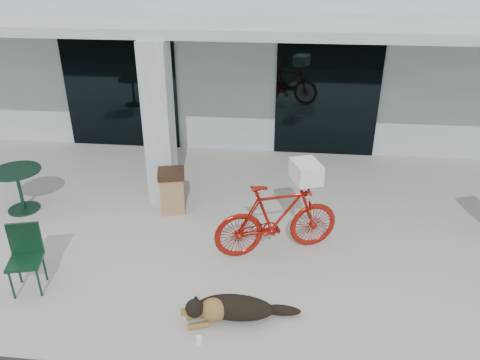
# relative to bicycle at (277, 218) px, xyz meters

# --- Properties ---
(ground) EXTENTS (80.00, 80.00, 0.00)m
(ground) POSITION_rel_bicycle_xyz_m (-0.82, -0.66, -0.63)
(ground) COLOR #A9A79F
(ground) RESTS_ON ground
(building) EXTENTS (22.00, 7.00, 4.50)m
(building) POSITION_rel_bicycle_xyz_m (-0.82, 7.84, 1.62)
(building) COLOR silver
(building) RESTS_ON ground
(storefront_glass_left) EXTENTS (2.80, 0.06, 2.70)m
(storefront_glass_left) POSITION_rel_bicycle_xyz_m (-4.02, 4.32, 0.72)
(storefront_glass_left) COLOR black
(storefront_glass_left) RESTS_ON ground
(storefront_glass_right) EXTENTS (2.40, 0.06, 2.70)m
(storefront_glass_right) POSITION_rel_bicycle_xyz_m (0.98, 4.32, 0.72)
(storefront_glass_right) COLOR black
(storefront_glass_right) RESTS_ON ground
(column) EXTENTS (0.50, 0.50, 3.12)m
(column) POSITION_rel_bicycle_xyz_m (-2.32, 1.64, 0.93)
(column) COLOR silver
(column) RESTS_ON ground
(overhang) EXTENTS (22.00, 2.80, 0.18)m
(overhang) POSITION_rel_bicycle_xyz_m (-0.82, 2.94, 2.58)
(overhang) COLOR silver
(overhang) RESTS_ON column
(bicycle) EXTENTS (2.15, 1.28, 1.25)m
(bicycle) POSITION_rel_bicycle_xyz_m (0.00, 0.00, 0.00)
(bicycle) COLOR maroon
(bicycle) RESTS_ON ground
(laundry_basket) EXTENTS (0.55, 0.63, 0.31)m
(laundry_basket) POSITION_rel_bicycle_xyz_m (0.42, 0.16, 0.78)
(laundry_basket) COLOR white
(laundry_basket) RESTS_ON bicycle
(dog) EXTENTS (1.26, 0.77, 0.40)m
(dog) POSITION_rel_bicycle_xyz_m (-0.48, -1.66, -0.43)
(dog) COLOR black
(dog) RESTS_ON ground
(cup_near_dog) EXTENTS (0.09, 0.09, 0.11)m
(cup_near_dog) POSITION_rel_bicycle_xyz_m (-0.89, -2.16, -0.57)
(cup_near_dog) COLOR white
(cup_near_dog) RESTS_ON ground
(cafe_table_near) EXTENTS (1.00, 1.00, 0.85)m
(cafe_table_near) POSITION_rel_bicycle_xyz_m (-4.90, 0.85, -0.20)
(cafe_table_near) COLOR #133723
(cafe_table_near) RESTS_ON ground
(cafe_chair_near) EXTENTS (0.57, 0.60, 1.01)m
(cafe_chair_near) POSITION_rel_bicycle_xyz_m (-3.56, -1.38, -0.12)
(cafe_chair_near) COLOR #133723
(cafe_chair_near) RESTS_ON ground
(trash_receptacle) EXTENTS (0.59, 0.59, 0.84)m
(trash_receptacle) POSITION_rel_bicycle_xyz_m (-2.02, 1.14, -0.21)
(trash_receptacle) COLOR #91714B
(trash_receptacle) RESTS_ON ground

